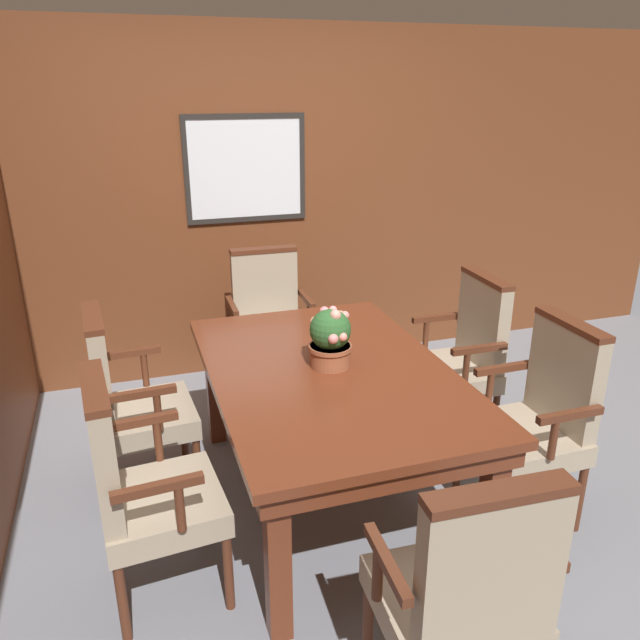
{
  "coord_description": "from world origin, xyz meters",
  "views": [
    {
      "loc": [
        -0.91,
        -2.53,
        2.06
      ],
      "look_at": [
        -0.02,
        0.23,
        0.95
      ],
      "focal_mm": 35.0,
      "sensor_mm": 36.0,
      "label": 1
    }
  ],
  "objects_px": {
    "dining_table": "(329,386)",
    "chair_head_far": "(269,320)",
    "chair_head_near": "(465,592)",
    "chair_right_far": "(462,353)",
    "chair_right_near": "(539,414)",
    "potted_plant": "(331,337)",
    "chair_left_near": "(140,484)",
    "chair_left_far": "(128,398)"
  },
  "relations": [
    {
      "from": "dining_table",
      "to": "chair_head_far",
      "type": "bearing_deg",
      "value": 90.12
    },
    {
      "from": "chair_head_near",
      "to": "chair_right_far",
      "type": "distance_m",
      "value": 1.9
    },
    {
      "from": "chair_head_near",
      "to": "chair_right_near",
      "type": "height_order",
      "value": "same"
    },
    {
      "from": "chair_head_far",
      "to": "potted_plant",
      "type": "height_order",
      "value": "potted_plant"
    },
    {
      "from": "chair_left_near",
      "to": "chair_right_near",
      "type": "distance_m",
      "value": 1.87
    },
    {
      "from": "chair_head_far",
      "to": "chair_head_near",
      "type": "bearing_deg",
      "value": -88.35
    },
    {
      "from": "chair_head_near",
      "to": "chair_right_far",
      "type": "bearing_deg",
      "value": -116.86
    },
    {
      "from": "chair_head_near",
      "to": "chair_left_near",
      "type": "distance_m",
      "value": 1.31
    },
    {
      "from": "dining_table",
      "to": "chair_head_far",
      "type": "xyz_separation_m",
      "value": [
        -0.0,
        1.27,
        -0.11
      ]
    },
    {
      "from": "chair_right_far",
      "to": "potted_plant",
      "type": "bearing_deg",
      "value": -69.42
    },
    {
      "from": "potted_plant",
      "to": "chair_head_near",
      "type": "bearing_deg",
      "value": -90.06
    },
    {
      "from": "chair_head_far",
      "to": "dining_table",
      "type": "bearing_deg",
      "value": -88.7
    },
    {
      "from": "chair_left_near",
      "to": "potted_plant",
      "type": "distance_m",
      "value": 1.1
    },
    {
      "from": "chair_head_near",
      "to": "chair_right_near",
      "type": "distance_m",
      "value": 1.28
    },
    {
      "from": "chair_left_far",
      "to": "potted_plant",
      "type": "height_order",
      "value": "potted_plant"
    },
    {
      "from": "dining_table",
      "to": "potted_plant",
      "type": "height_order",
      "value": "potted_plant"
    },
    {
      "from": "dining_table",
      "to": "chair_right_near",
      "type": "relative_size",
      "value": 1.7
    },
    {
      "from": "chair_left_near",
      "to": "potted_plant",
      "type": "bearing_deg",
      "value": -71.09
    },
    {
      "from": "chair_head_near",
      "to": "chair_right_far",
      "type": "height_order",
      "value": "same"
    },
    {
      "from": "chair_left_far",
      "to": "chair_head_far",
      "type": "bearing_deg",
      "value": -50.97
    },
    {
      "from": "chair_left_far",
      "to": "chair_left_near",
      "type": "relative_size",
      "value": 1.0
    },
    {
      "from": "chair_left_near",
      "to": "chair_head_far",
      "type": "bearing_deg",
      "value": -34.2
    },
    {
      "from": "chair_left_far",
      "to": "chair_right_far",
      "type": "height_order",
      "value": "same"
    },
    {
      "from": "chair_head_far",
      "to": "chair_right_near",
      "type": "bearing_deg",
      "value": -59.26
    },
    {
      "from": "chair_head_near",
      "to": "chair_right_near",
      "type": "bearing_deg",
      "value": -133.23
    },
    {
      "from": "chair_left_near",
      "to": "chair_right_far",
      "type": "height_order",
      "value": "same"
    },
    {
      "from": "chair_left_far",
      "to": "chair_head_near",
      "type": "bearing_deg",
      "value": -153.73
    },
    {
      "from": "chair_right_far",
      "to": "chair_head_far",
      "type": "distance_m",
      "value": 1.32
    },
    {
      "from": "dining_table",
      "to": "chair_right_far",
      "type": "height_order",
      "value": "chair_right_far"
    },
    {
      "from": "chair_right_near",
      "to": "chair_right_far",
      "type": "bearing_deg",
      "value": 178.31
    },
    {
      "from": "potted_plant",
      "to": "chair_left_near",
      "type": "bearing_deg",
      "value": -156.3
    },
    {
      "from": "chair_left_far",
      "to": "potted_plant",
      "type": "bearing_deg",
      "value": -113.73
    },
    {
      "from": "chair_left_near",
      "to": "chair_head_far",
      "type": "height_order",
      "value": "same"
    },
    {
      "from": "chair_right_far",
      "to": "chair_right_near",
      "type": "bearing_deg",
      "value": 0.02
    },
    {
      "from": "chair_head_far",
      "to": "chair_left_near",
      "type": "bearing_deg",
      "value": -118.24
    },
    {
      "from": "chair_left_far",
      "to": "chair_right_near",
      "type": "relative_size",
      "value": 1.0
    },
    {
      "from": "chair_head_near",
      "to": "chair_head_far",
      "type": "xyz_separation_m",
      "value": [
        -0.02,
        2.55,
        0.0
      ]
    },
    {
      "from": "chair_head_near",
      "to": "potted_plant",
      "type": "relative_size",
      "value": 3.36
    },
    {
      "from": "chair_left_near",
      "to": "chair_right_far",
      "type": "relative_size",
      "value": 1.0
    },
    {
      "from": "chair_head_far",
      "to": "potted_plant",
      "type": "xyz_separation_m",
      "value": [
        0.02,
        -1.23,
        0.35
      ]
    },
    {
      "from": "potted_plant",
      "to": "chair_right_near",
      "type": "bearing_deg",
      "value": -25.15
    },
    {
      "from": "dining_table",
      "to": "chair_left_far",
      "type": "relative_size",
      "value": 1.7
    }
  ]
}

